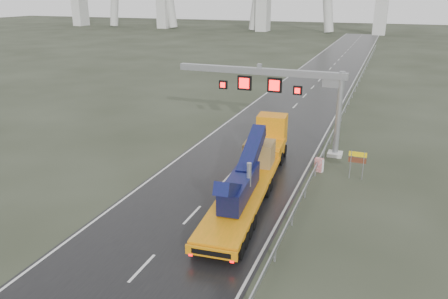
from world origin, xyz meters
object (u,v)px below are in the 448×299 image
at_px(heavy_haul_truck, 256,163).
at_px(exit_sign_pair, 357,160).
at_px(striped_barrier, 319,165).
at_px(sign_gantry, 283,87).

bearing_deg(heavy_haul_truck, exit_sign_pair, 23.10).
bearing_deg(heavy_haul_truck, striped_barrier, 41.20).
bearing_deg(striped_barrier, heavy_haul_truck, -116.97).
bearing_deg(sign_gantry, striped_barrier, -44.30).
height_order(heavy_haul_truck, exit_sign_pair, heavy_haul_truck).
relative_size(sign_gantry, striped_barrier, 13.76).
relative_size(heavy_haul_truck, striped_barrier, 16.84).
xyz_separation_m(sign_gantry, exit_sign_pair, (6.90, -4.48, -4.08)).
bearing_deg(exit_sign_pair, sign_gantry, 147.24).
height_order(sign_gantry, exit_sign_pair, sign_gantry).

